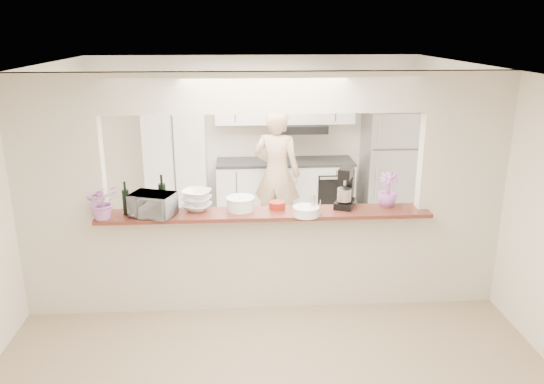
{
  "coord_description": "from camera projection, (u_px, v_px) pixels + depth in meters",
  "views": [
    {
      "loc": [
        -0.26,
        -5.17,
        2.91
      ],
      "look_at": [
        0.09,
        0.3,
        1.19
      ],
      "focal_mm": 35.0,
      "sensor_mm": 36.0,
      "label": 1
    }
  ],
  "objects": [
    {
      "name": "toaster_oven",
      "position": [
        153.0,
        205.0,
        5.29
      ],
      "size": [
        0.5,
        0.41,
        0.24
      ],
      "primitive_type": "imported",
      "rotation": [
        0.0,
        0.0,
        -0.34
      ],
      "color": "#9E9EA3",
      "rests_on": "bar_counter"
    },
    {
      "name": "serving_bowls",
      "position": [
        197.0,
        200.0,
        5.46
      ],
      "size": [
        0.37,
        0.37,
        0.21
      ],
      "primitive_type": "imported",
      "rotation": [
        0.0,
        0.0,
        -0.38
      ],
      "color": "white",
      "rests_on": "bar_counter"
    },
    {
      "name": "flower_left",
      "position": [
        103.0,
        202.0,
        5.19
      ],
      "size": [
        0.39,
        0.37,
        0.35
      ],
      "primitive_type": "imported",
      "rotation": [
        0.0,
        0.0,
        0.36
      ],
      "color": "pink",
      "rests_on": "bar_counter"
    },
    {
      "name": "tile_overlay",
      "position": [
        259.0,
        247.0,
        7.29
      ],
      "size": [
        5.0,
        2.9,
        0.01
      ],
      "primitive_type": "cube",
      "color": "silver",
      "rests_on": "floor"
    },
    {
      "name": "plate_stack_a",
      "position": [
        240.0,
        204.0,
        5.48
      ],
      "size": [
        0.3,
        0.3,
        0.14
      ],
      "color": "white",
      "rests_on": "bar_counter"
    },
    {
      "name": "flower_right",
      "position": [
        388.0,
        190.0,
        5.56
      ],
      "size": [
        0.21,
        0.21,
        0.36
      ],
      "primitive_type": "imported",
      "rotation": [
        0.0,
        0.0,
        -0.04
      ],
      "color": "#C66AC1",
      "rests_on": "bar_counter"
    },
    {
      "name": "wine_bottle_b",
      "position": [
        126.0,
        202.0,
        5.33
      ],
      "size": [
        0.07,
        0.07,
        0.35
      ],
      "color": "black",
      "rests_on": "bar_counter"
    },
    {
      "name": "floor",
      "position": [
        265.0,
        304.0,
        5.81
      ],
      "size": [
        6.0,
        6.0,
        0.0
      ],
      "primitive_type": "plane",
      "color": "tan",
      "rests_on": "ground"
    },
    {
      "name": "plate_stack_b",
      "position": [
        306.0,
        211.0,
        5.32
      ],
      "size": [
        0.27,
        0.27,
        0.09
      ],
      "color": "white",
      "rests_on": "bar_counter"
    },
    {
      "name": "refrigerator",
      "position": [
        388.0,
        165.0,
        8.21
      ],
      "size": [
        0.75,
        0.7,
        1.7
      ],
      "primitive_type": "cube",
      "color": "#A6A6AB",
      "rests_on": "floor"
    },
    {
      "name": "kitchen_cabinets",
      "position": [
        244.0,
        159.0,
        8.1
      ],
      "size": [
        3.15,
        0.62,
        2.25
      ],
      "color": "silver",
      "rests_on": "floor"
    },
    {
      "name": "person",
      "position": [
        277.0,
        174.0,
        7.45
      ],
      "size": [
        0.79,
        0.65,
        1.85
      ],
      "primitive_type": "imported",
      "rotation": [
        0.0,
        0.0,
        2.78
      ],
      "color": "tan",
      "rests_on": "floor"
    },
    {
      "name": "tan_bowl",
      "position": [
        277.0,
        205.0,
        5.56
      ],
      "size": [
        0.14,
        0.14,
        0.06
      ],
      "primitive_type": "cylinder",
      "color": "beige",
      "rests_on": "bar_counter"
    },
    {
      "name": "utensil_caddy",
      "position": [
        310.0,
        206.0,
        5.34
      ],
      "size": [
        0.24,
        0.18,
        0.2
      ],
      "color": "silver",
      "rests_on": "bar_counter"
    },
    {
      "name": "partition",
      "position": [
        265.0,
        174.0,
        5.37
      ],
      "size": [
        5.0,
        0.15,
        2.5
      ],
      "color": "beige",
      "rests_on": "floor"
    },
    {
      "name": "red_bowl",
      "position": [
        277.0,
        205.0,
        5.51
      ],
      "size": [
        0.17,
        0.17,
        0.08
      ],
      "primitive_type": "cylinder",
      "color": "maroon",
      "rests_on": "bar_counter"
    },
    {
      "name": "stand_mixer",
      "position": [
        346.0,
        189.0,
        5.54
      ],
      "size": [
        0.28,
        0.34,
        0.43
      ],
      "color": "black",
      "rests_on": "bar_counter"
    },
    {
      "name": "wine_bottle_a",
      "position": [
        162.0,
        196.0,
        5.44
      ],
      "size": [
        0.08,
        0.08,
        0.38
      ],
      "color": "black",
      "rests_on": "bar_counter"
    },
    {
      "name": "bar_counter",
      "position": [
        265.0,
        256.0,
        5.63
      ],
      "size": [
        3.4,
        0.38,
        1.09
      ],
      "color": "beige",
      "rests_on": "floor"
    }
  ]
}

